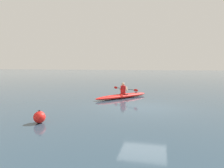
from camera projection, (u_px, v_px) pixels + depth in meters
ground_plane at (144, 107)px, 11.19m from camera, size 160.00×160.00×0.00m
kayak at (122, 96)px, 14.32m from camera, size 3.28×3.87×0.29m
kayaker at (123, 89)px, 14.34m from camera, size 1.97×1.58×0.78m
mooring_buoy_channel_marker at (39, 117)px, 8.18m from camera, size 0.47×0.47×0.51m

